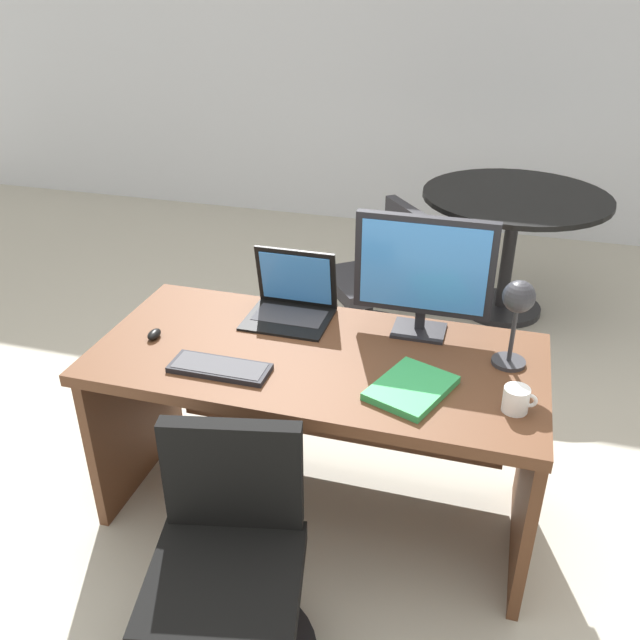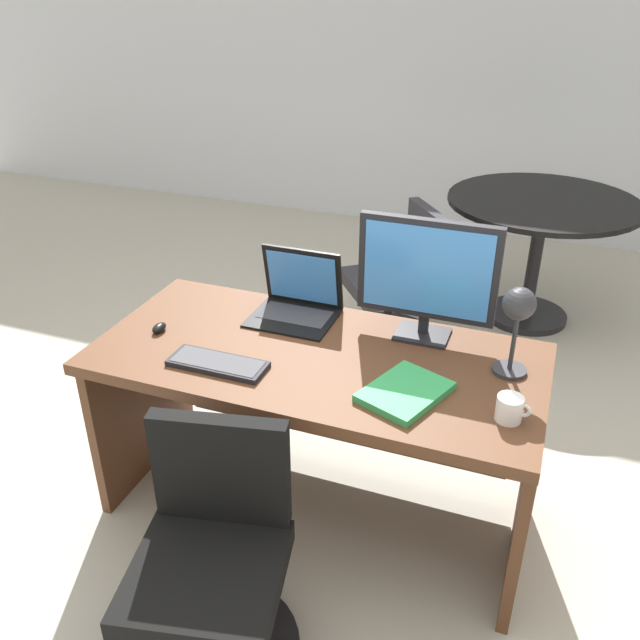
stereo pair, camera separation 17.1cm
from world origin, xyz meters
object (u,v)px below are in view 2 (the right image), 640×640
at_px(monitor, 427,273).
at_px(mouse, 159,328).
at_px(office_chair, 213,574).
at_px(laptop, 298,295).
at_px(desk_lamp, 518,314).
at_px(book, 405,392).
at_px(coffee_mug, 510,409).
at_px(desk, 320,393).
at_px(meeting_chair_near, 398,291).
at_px(keyboard, 218,364).
at_px(meeting_table, 539,230).

relative_size(monitor, mouse, 6.96).
bearing_deg(office_chair, laptop, 95.83).
xyz_separation_m(desk_lamp, book, (-0.30, -0.24, -0.23)).
distance_m(coffee_mug, office_chair, 1.06).
bearing_deg(desk, book, -27.05).
bearing_deg(monitor, laptop, 178.33).
bearing_deg(monitor, coffee_mug, -48.75).
distance_m(desk, office_chair, 0.78).
bearing_deg(office_chair, meeting_chair_near, 89.44).
bearing_deg(monitor, desk, -146.44).
distance_m(keyboard, mouse, 0.36).
distance_m(laptop, keyboard, 0.50).
distance_m(keyboard, office_chair, 0.70).
bearing_deg(coffee_mug, desk_lamp, 96.88).
distance_m(monitor, laptop, 0.55).
xyz_separation_m(office_chair, meeting_table, (0.73, 2.73, 0.27)).
relative_size(desk_lamp, meeting_chair_near, 0.42).
bearing_deg(mouse, meeting_table, 58.70).
xyz_separation_m(keyboard, meeting_chair_near, (0.23, 1.69, -0.44)).
height_order(laptop, meeting_table, laptop).
bearing_deg(desk_lamp, book, -141.46).
bearing_deg(book, desk_lamp, 38.54).
bearing_deg(desk, office_chair, -96.44).
height_order(keyboard, meeting_table, meeting_table).
xyz_separation_m(mouse, meeting_chair_near, (0.56, 1.55, -0.45)).
distance_m(mouse, coffee_mug, 1.33).
xyz_separation_m(mouse, office_chair, (0.54, -0.64, -0.45)).
relative_size(desk_lamp, coffee_mug, 3.12).
distance_m(laptop, meeting_table, 1.95).
bearing_deg(office_chair, desk_lamp, 46.38).
distance_m(mouse, desk_lamp, 1.33).
relative_size(laptop, keyboard, 0.94).
relative_size(desk_lamp, book, 0.97).
height_order(keyboard, desk_lamp, desk_lamp).
relative_size(keyboard, meeting_chair_near, 0.44).
relative_size(desk_lamp, meeting_table, 0.30).
xyz_separation_m(desk, desk_lamp, (0.67, 0.05, 0.44)).
height_order(book, meeting_table, meeting_table).
height_order(desk, book, book).
bearing_deg(meeting_table, desk_lamp, -89.22).
bearing_deg(desk, laptop, 127.89).
bearing_deg(coffee_mug, meeting_chair_near, 114.95).
height_order(mouse, office_chair, office_chair).
xyz_separation_m(coffee_mug, meeting_table, (-0.06, 2.19, -0.20)).
distance_m(keyboard, meeting_table, 2.43).
distance_m(keyboard, book, 0.67).
xyz_separation_m(laptop, keyboard, (-0.11, -0.48, -0.07)).
relative_size(desk, book, 4.73).
height_order(laptop, desk_lamp, desk_lamp).
relative_size(monitor, laptop, 1.55).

